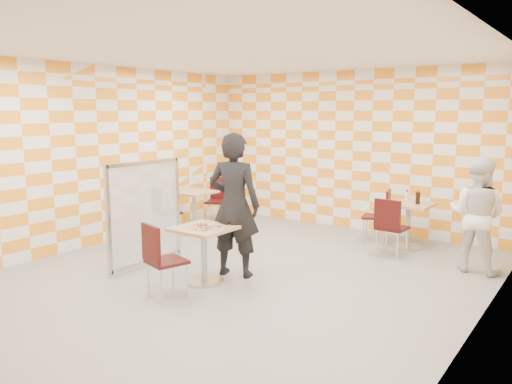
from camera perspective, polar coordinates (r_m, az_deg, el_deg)
room_shell at (r=7.09m, az=0.95°, el=3.23°), size 7.00×7.00×7.00m
main_table at (r=6.60m, az=-5.98°, el=-6.04°), size 0.70×0.70×0.75m
second_table at (r=8.59m, az=17.04°, el=-2.82°), size 0.70×0.70×0.75m
empty_table at (r=9.53m, az=-7.07°, el=-1.33°), size 0.70×0.70×0.75m
chair_main_front at (r=6.09m, az=-10.96°, el=-7.10°), size 0.52×0.53×0.92m
chair_second_front at (r=7.93m, az=15.05°, el=-3.45°), size 0.45×0.46×0.92m
chair_second_side at (r=8.78m, az=14.14°, el=-2.21°), size 0.52×0.51×0.92m
chair_empty_near at (r=9.01m, az=-10.64°, el=-1.80°), size 0.54×0.54×0.92m
chair_empty_far at (r=10.09m, az=-4.29°, el=-0.49°), size 0.55×0.56×0.92m
partition at (r=7.36m, az=-12.55°, el=-2.37°), size 0.08×1.38×1.55m
man_dark at (r=6.75m, az=-2.51°, el=-1.51°), size 0.82×0.65×1.97m
man_white at (r=7.63m, az=23.92°, el=-2.40°), size 0.85×0.70×1.62m
pizza_on_foil at (r=6.52m, az=-6.11°, el=-3.88°), size 0.40×0.40×0.04m
sport_bottle at (r=8.71m, az=16.85°, el=-0.45°), size 0.06×0.06×0.20m
soda_bottle at (r=8.49m, az=18.01°, el=-0.65°), size 0.07×0.07×0.23m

